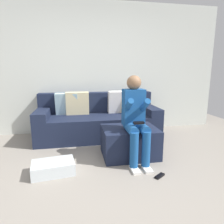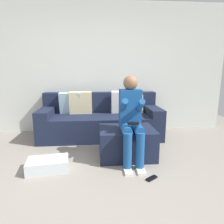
{
  "view_description": "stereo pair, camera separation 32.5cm",
  "coord_description": "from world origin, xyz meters",
  "px_view_note": "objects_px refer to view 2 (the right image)",
  "views": [
    {
      "loc": [
        -0.32,
        -1.85,
        1.26
      ],
      "look_at": [
        0.26,
        1.35,
        0.59
      ],
      "focal_mm": 31.63,
      "sensor_mm": 36.0,
      "label": 1
    },
    {
      "loc": [
        0.0,
        -1.89,
        1.26
      ],
      "look_at": [
        0.26,
        1.35,
        0.59
      ],
      "focal_mm": 31.63,
      "sensor_mm": 36.0,
      "label": 2
    }
  ],
  "objects_px": {
    "couch_sectional": "(101,119)",
    "ottoman": "(127,142)",
    "person_seated": "(131,116)",
    "storage_bin": "(48,165)",
    "remote_near_ottoman": "(152,178)"
  },
  "relations": [
    {
      "from": "person_seated",
      "to": "storage_bin",
      "type": "bearing_deg",
      "value": -170.9
    },
    {
      "from": "ottoman",
      "to": "person_seated",
      "type": "xyz_separation_m",
      "value": [
        0.03,
        -0.18,
        0.44
      ]
    },
    {
      "from": "couch_sectional",
      "to": "person_seated",
      "type": "xyz_separation_m",
      "value": [
        0.39,
        -1.19,
        0.32
      ]
    },
    {
      "from": "person_seated",
      "to": "storage_bin",
      "type": "distance_m",
      "value": 1.26
    },
    {
      "from": "ottoman",
      "to": "storage_bin",
      "type": "relative_size",
      "value": 1.57
    },
    {
      "from": "storage_bin",
      "to": "remote_near_ottoman",
      "type": "relative_size",
      "value": 3.35
    },
    {
      "from": "ottoman",
      "to": "person_seated",
      "type": "bearing_deg",
      "value": -81.62
    },
    {
      "from": "couch_sectional",
      "to": "ottoman",
      "type": "distance_m",
      "value": 1.07
    },
    {
      "from": "storage_bin",
      "to": "person_seated",
      "type": "bearing_deg",
      "value": 9.1
    },
    {
      "from": "person_seated",
      "to": "remote_near_ottoman",
      "type": "height_order",
      "value": "person_seated"
    },
    {
      "from": "ottoman",
      "to": "couch_sectional",
      "type": "bearing_deg",
      "value": 109.96
    },
    {
      "from": "couch_sectional",
      "to": "storage_bin",
      "type": "xyz_separation_m",
      "value": [
        -0.72,
        -1.36,
        -0.26
      ]
    },
    {
      "from": "person_seated",
      "to": "storage_bin",
      "type": "relative_size",
      "value": 2.35
    },
    {
      "from": "storage_bin",
      "to": "couch_sectional",
      "type": "bearing_deg",
      "value": 62.31
    },
    {
      "from": "storage_bin",
      "to": "remote_near_ottoman",
      "type": "xyz_separation_m",
      "value": [
        1.28,
        -0.32,
        -0.07
      ]
    }
  ]
}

